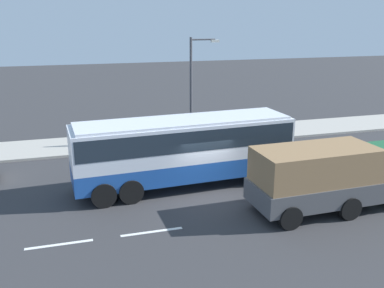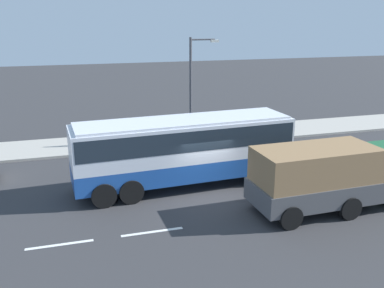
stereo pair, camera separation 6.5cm
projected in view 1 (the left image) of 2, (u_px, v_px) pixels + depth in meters
ground_plane at (208, 195)px, 19.79m from camera, size 120.00×120.00×0.00m
sidewalk_curb at (164, 139)px, 28.54m from camera, size 80.00×4.00×0.15m
lane_centreline at (36, 248)px, 15.25m from camera, size 26.65×0.16×0.01m
coach_bus at (184, 145)px, 20.33m from camera, size 10.65×3.23×3.32m
cargo_truck at (336, 174)px, 18.06m from camera, size 7.74×2.81×2.79m
pedestrian_near_curb at (167, 126)px, 28.03m from camera, size 0.32×0.32×1.59m
street_lamp at (194, 83)px, 26.41m from camera, size 1.86×0.24×6.62m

